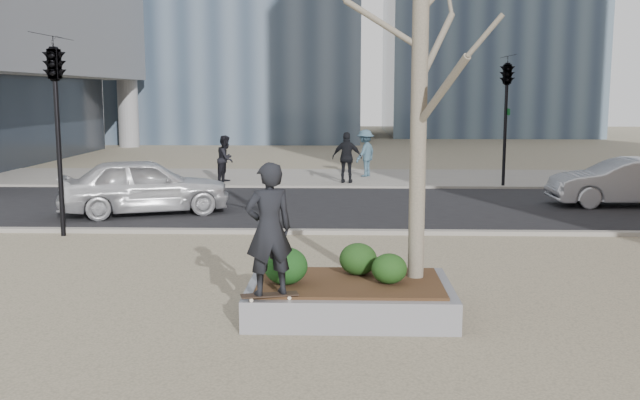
{
  "coord_description": "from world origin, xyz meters",
  "views": [
    {
      "loc": [
        0.88,
        -10.23,
        3.24
      ],
      "look_at": [
        0.5,
        2.0,
        1.4
      ],
      "focal_mm": 40.0,
      "sensor_mm": 36.0,
      "label": 1
    }
  ],
  "objects_px": {
    "police_car": "(145,186)",
    "planter": "(349,299)",
    "skateboard": "(270,297)",
    "skateboarder": "(269,229)"
  },
  "relations": [
    {
      "from": "skateboard",
      "to": "skateboarder",
      "type": "xyz_separation_m",
      "value": [
        0.0,
        0.0,
        0.94
      ]
    },
    {
      "from": "skateboard",
      "to": "skateboarder",
      "type": "relative_size",
      "value": 0.43
    },
    {
      "from": "planter",
      "to": "skateboarder",
      "type": "distance_m",
      "value": 1.83
    },
    {
      "from": "planter",
      "to": "skateboard",
      "type": "height_order",
      "value": "skateboard"
    },
    {
      "from": "planter",
      "to": "police_car",
      "type": "xyz_separation_m",
      "value": [
        -5.41,
        8.55,
        0.56
      ]
    },
    {
      "from": "planter",
      "to": "skateboard",
      "type": "relative_size",
      "value": 3.85
    },
    {
      "from": "planter",
      "to": "police_car",
      "type": "height_order",
      "value": "police_car"
    },
    {
      "from": "skateboarder",
      "to": "planter",
      "type": "bearing_deg",
      "value": -165.5
    },
    {
      "from": "police_car",
      "to": "skateboarder",
      "type": "bearing_deg",
      "value": -174.38
    },
    {
      "from": "police_car",
      "to": "planter",
      "type": "bearing_deg",
      "value": -166.72
    }
  ]
}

